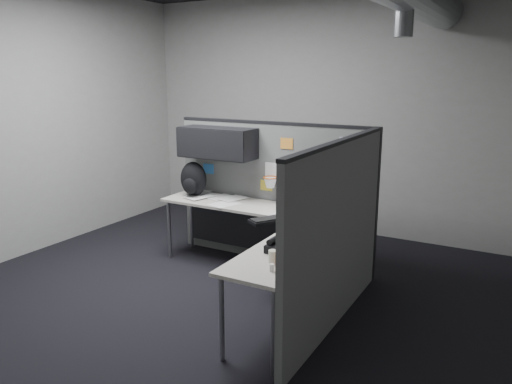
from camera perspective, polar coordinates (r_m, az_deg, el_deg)
The scene contains 12 objects.
room at distance 4.13m, azimuth 1.70°, elevation 12.62°, with size 5.62×5.62×3.22m.
partition_back at distance 5.72m, azimuth 0.12°, elevation 1.75°, with size 2.44×0.42×1.63m.
partition_right at distance 4.32m, azimuth 9.33°, elevation -4.76°, with size 0.07×2.23×1.63m.
desk at distance 5.17m, azimuth 1.13°, elevation -3.90°, with size 2.31×2.11×0.73m.
monitor at distance 5.14m, azimuth 7.83°, elevation 0.27°, with size 0.62×0.62×0.51m.
keyboard at distance 4.92m, azimuth 1.91°, elevation -3.14°, with size 0.39×0.49×0.04m.
mouse at distance 4.56m, azimuth 5.75°, elevation -4.61°, with size 0.31×0.31×0.05m.
phone at distance 4.11m, azimuth 2.99°, elevation -6.22°, with size 0.23×0.25×0.11m.
bottles at distance 3.74m, azimuth 2.57°, elevation -8.42°, with size 0.13×0.14×0.07m.
cup at distance 3.87m, azimuth 1.96°, elevation -7.38°, with size 0.07×0.07×0.10m, color beige.
papers at distance 5.88m, azimuth -4.93°, elevation -0.52°, with size 0.87×0.74×0.02m.
backpack at distance 5.93m, azimuth -7.20°, elevation 1.41°, with size 0.35×0.32×0.41m.
Camera 1 is at (2.47, -3.66, 2.15)m, focal length 35.00 mm.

